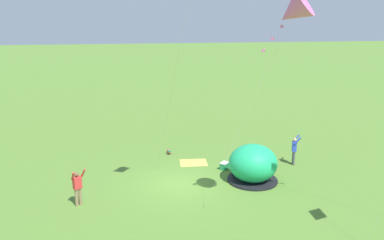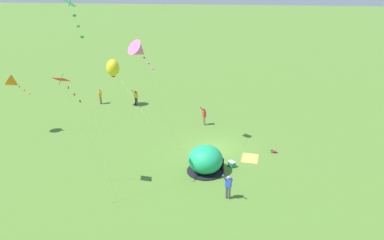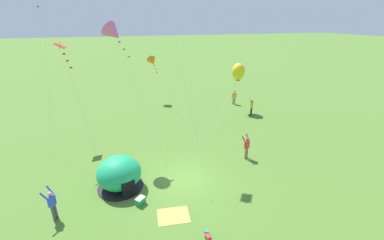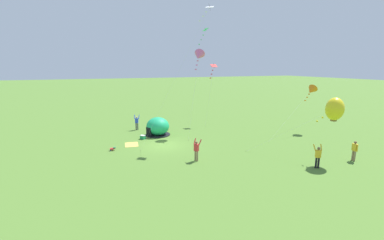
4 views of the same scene
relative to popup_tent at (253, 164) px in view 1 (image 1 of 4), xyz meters
The scene contains 8 objects.
ground_plane 4.18m from the popup_tent, ahead, with size 300.00×300.00×0.00m, color #517A2D.
popup_tent is the anchor object (origin of this frame).
picnic_blanket 4.41m from the popup_tent, 52.74° to the right, with size 1.70×1.30×0.01m, color gold.
cooler_box 2.35m from the popup_tent, 62.61° to the right, with size 0.64×0.63×0.44m.
toddler_crawling 6.67m from the popup_tent, 54.40° to the right, with size 0.27×0.55×0.32m.
person_with_toddler 9.33m from the popup_tent, ahead, with size 0.72×0.66×1.89m.
person_near_tent 3.88m from the popup_tent, 152.29° to the right, with size 0.60×0.71×1.89m.
kite_pink 9.36m from the popup_tent, 82.58° to the left, with size 3.79×3.34×9.78m.
Camera 1 is at (3.46, 18.60, 8.54)m, focal length 35.00 mm.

